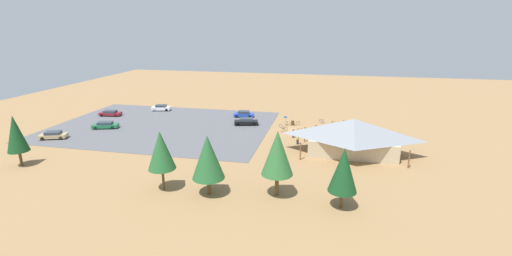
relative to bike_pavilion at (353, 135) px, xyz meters
name	(u,v)px	position (x,y,z in m)	size (l,w,h in m)	color
ground	(293,131)	(10.26, -10.49, -3.17)	(160.00, 160.00, 0.00)	#937047
parking_lot_asphalt	(163,126)	(36.33, -8.32, -3.15)	(42.69, 31.18, 0.05)	#56565B
bike_pavilion	(353,135)	(0.00, 0.00, 0.00)	(15.63, 8.84, 5.69)	#C6B28E
trash_bin	(293,123)	(10.85, -14.54, -2.72)	(0.60, 0.60, 0.90)	brown
lot_sign	(285,120)	(12.17, -13.16, -1.76)	(0.56, 0.08, 2.20)	#99999E
pine_midwest	(343,170)	(1.93, 17.57, 1.32)	(3.17, 3.17, 7.02)	brown
pine_far_east	(277,153)	(9.37, 16.22, 2.20)	(3.73, 3.73, 8.06)	brown
pine_center	(208,157)	(17.34, 17.59, 1.57)	(3.86, 3.86, 7.41)	brown
pine_far_west	(161,150)	(23.26, 17.57, 1.95)	(3.33, 3.33, 7.53)	brown
pine_east	(16,134)	(46.81, 14.89, 1.65)	(2.85, 2.85, 7.50)	brown
bicycle_teal_mid_cluster	(344,122)	(0.62, -17.72, -2.83)	(0.48, 1.67, 0.73)	black
bicycle_yellow_front_row	(297,124)	(9.93, -14.40, -2.81)	(1.15, 1.29, 0.80)	black
bicycle_black_lone_east	(316,127)	(6.10, -12.61, -2.80)	(0.48, 1.79, 0.82)	black
bicycle_silver_yard_center	(282,127)	(12.67, -11.61, -2.82)	(1.16, 1.36, 0.77)	black
bicycle_blue_lone_west	(322,121)	(5.11, -17.28, -2.81)	(1.04, 1.40, 0.83)	black
bicycle_red_by_bin	(300,130)	(9.01, -9.81, -2.82)	(1.57, 0.74, 0.76)	black
bicycle_white_near_porch	(333,123)	(2.86, -16.04, -2.82)	(0.57, 1.68, 0.79)	black
bicycle_orange_trailside	(289,124)	(11.58, -14.15, -2.82)	(1.64, 0.66, 0.77)	black
bicycle_purple_yard_front	(308,131)	(7.35, -9.76, -2.83)	(1.73, 0.48, 0.79)	black
bicycle_green_back_row	(337,127)	(2.06, -13.39, -2.80)	(1.57, 0.77, 0.79)	black
bicycle_teal_near_sign	(284,130)	(11.89, -9.60, -2.77)	(1.03, 1.47, 0.88)	black
car_tan_by_curb	(53,135)	(51.48, 3.43, -2.45)	(4.82, 3.28, 1.34)	tan
car_blue_far_end	(244,114)	(22.04, -18.42, -2.44)	(4.43, 2.25, 1.37)	#1E42B2
car_green_end_stall	(105,125)	(46.41, -4.25, -2.46)	(5.12, 3.19, 1.32)	#1E6B3D
car_maroon_mid_lot	(110,113)	(51.30, -13.15, -2.49)	(4.86, 2.54, 1.25)	maroon
car_white_near_entry	(161,108)	(42.55, -20.09, -2.42)	(4.53, 2.62, 1.40)	white
car_black_back_corner	(246,122)	(20.05, -12.36, -2.42)	(5.00, 2.82, 1.41)	black
visitor_crossing_yard	(293,133)	(9.84, -6.14, -2.24)	(0.36, 0.37, 1.77)	#2D3347
visitor_near_lot	(324,132)	(4.49, -8.07, -2.23)	(0.36, 0.36, 1.79)	#2D3347
visitor_at_bikes	(298,139)	(8.73, -2.77, -2.26)	(0.38, 0.40, 1.73)	#2D3347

